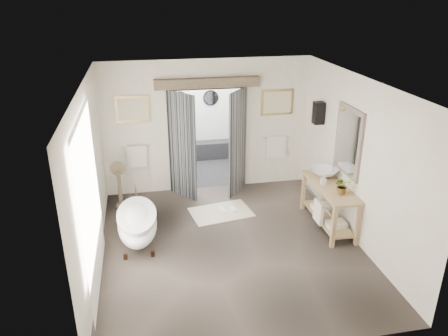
{
  "coord_description": "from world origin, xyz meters",
  "views": [
    {
      "loc": [
        -1.37,
        -6.49,
        4.26
      ],
      "look_at": [
        0.0,
        0.6,
        1.25
      ],
      "focal_mm": 35.0,
      "sensor_mm": 36.0,
      "label": 1
    }
  ],
  "objects_px": {
    "clawfoot_tub": "(137,223)",
    "rug": "(221,212)",
    "vanity": "(328,202)",
    "basin": "(324,173)"
  },
  "relations": [
    {
      "from": "clawfoot_tub",
      "to": "vanity",
      "type": "bearing_deg",
      "value": -2.28
    },
    {
      "from": "clawfoot_tub",
      "to": "basin",
      "type": "height_order",
      "value": "basin"
    },
    {
      "from": "clawfoot_tub",
      "to": "rug",
      "type": "xyz_separation_m",
      "value": [
        1.66,
        0.76,
        -0.36
      ]
    },
    {
      "from": "rug",
      "to": "clawfoot_tub",
      "type": "bearing_deg",
      "value": -155.41
    },
    {
      "from": "basin",
      "to": "vanity",
      "type": "bearing_deg",
      "value": -84.17
    },
    {
      "from": "rug",
      "to": "basin",
      "type": "height_order",
      "value": "basin"
    },
    {
      "from": "clawfoot_tub",
      "to": "vanity",
      "type": "distance_m",
      "value": 3.56
    },
    {
      "from": "vanity",
      "to": "rug",
      "type": "xyz_separation_m",
      "value": [
        -1.89,
        0.9,
        -0.5
      ]
    },
    {
      "from": "vanity",
      "to": "basin",
      "type": "relative_size",
      "value": 3.0
    },
    {
      "from": "clawfoot_tub",
      "to": "basin",
      "type": "distance_m",
      "value": 3.64
    }
  ]
}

